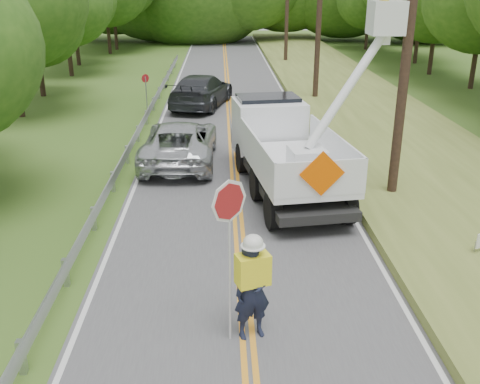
{
  "coord_description": "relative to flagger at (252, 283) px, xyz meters",
  "views": [
    {
      "loc": [
        -0.47,
        -7.1,
        6.67
      ],
      "look_at": [
        0.0,
        6.0,
        1.5
      ],
      "focal_mm": 40.66,
      "sensor_mm": 36.0,
      "label": 1
    }
  ],
  "objects": [
    {
      "name": "tall_grass_verge",
      "position": [
        7.01,
        12.06,
        -1.06
      ],
      "size": [
        7.0,
        96.0,
        0.3
      ],
      "primitive_type": "cube",
      "color": "#5D6A2C",
      "rests_on": "ground"
    },
    {
      "name": "bucket_truck",
      "position": [
        1.63,
        8.83,
        0.42
      ],
      "size": [
        4.83,
        7.8,
        7.26
      ],
      "color": "black",
      "rests_on": "road"
    },
    {
      "name": "guardrail",
      "position": [
        -4.1,
        12.97,
        -0.66
      ],
      "size": [
        0.18,
        48.0,
        0.77
      ],
      "color": "#A5A6AD",
      "rests_on": "ground"
    },
    {
      "name": "suv_darkgrey",
      "position": [
        -1.61,
        20.91,
        -0.31
      ],
      "size": [
        3.85,
        6.46,
        1.76
      ],
      "primitive_type": "imported",
      "rotation": [
        0.0,
        0.0,
        2.9
      ],
      "color": "#313338",
      "rests_on": "road"
    },
    {
      "name": "road",
      "position": [
        -0.09,
        12.06,
        -1.2
      ],
      "size": [
        7.2,
        96.0,
        0.03
      ],
      "color": "#4E4D50",
      "rests_on": "ground"
    },
    {
      "name": "flagger",
      "position": [
        0.0,
        0.0,
        0.0
      ],
      "size": [
        1.19,
        0.74,
        3.36
      ],
      "color": "#191E33",
      "rests_on": "road"
    },
    {
      "name": "suv_silver",
      "position": [
        -2.14,
        11.08,
        -0.39
      ],
      "size": [
        2.82,
        5.85,
        1.6
      ],
      "primitive_type": "imported",
      "rotation": [
        0.0,
        0.0,
        3.11
      ],
      "color": "silver",
      "rests_on": "road"
    },
    {
      "name": "stop_sign_permanent",
      "position": [
        -4.38,
        19.0,
        0.17
      ],
      "size": [
        0.36,
        0.32,
        2.13
      ],
      "color": "#A5A6AD",
      "rests_on": "ground"
    },
    {
      "name": "utility_poles",
      "position": [
        4.91,
        15.07,
        4.06
      ],
      "size": [
        1.6,
        43.3,
        10.0
      ],
      "color": "black",
      "rests_on": "ground"
    }
  ]
}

